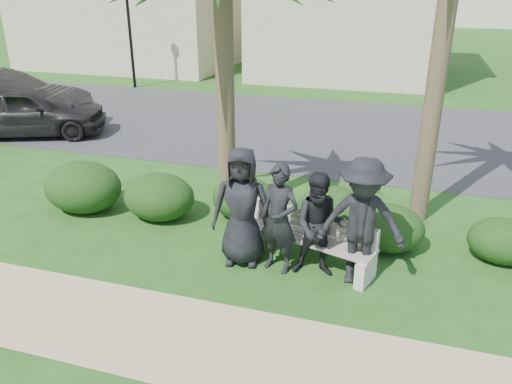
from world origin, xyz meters
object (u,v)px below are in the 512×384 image
at_px(car_a, 29,111).
at_px(car_b, 1,101).
at_px(man_a, 242,207).
at_px(man_b, 279,219).
at_px(street_lamp, 128,12).
at_px(park_bench, 305,242).
at_px(man_d, 362,223).
at_px(man_c, 320,226).

xyz_separation_m(car_a, car_b, (-1.23, 0.31, 0.13)).
relative_size(man_a, man_b, 1.10).
bearing_deg(car_b, man_b, -134.39).
relative_size(street_lamp, park_bench, 1.84).
bearing_deg(park_bench, man_a, -147.40).
xyz_separation_m(man_a, car_a, (-7.92, 4.80, -0.23)).
height_order(car_a, car_b, car_b).
height_order(park_bench, man_a, man_a).
distance_m(man_b, car_b, 11.03).
bearing_deg(car_b, man_d, -131.72).
xyz_separation_m(park_bench, man_d, (0.86, -0.32, 0.61)).
xyz_separation_m(street_lamp, car_b, (-0.49, -6.71, -2.11)).
relative_size(park_bench, man_b, 1.38).
bearing_deg(street_lamp, car_b, -94.22).
bearing_deg(man_b, man_a, -170.25).
distance_m(street_lamp, man_d, 15.94).
bearing_deg(man_d, man_b, 176.29).
xyz_separation_m(man_b, car_b, (-9.74, 5.18, -0.01)).
relative_size(street_lamp, man_b, 2.54).
height_order(man_b, man_d, man_d).
bearing_deg(man_c, park_bench, 126.57).
height_order(park_bench, car_b, car_b).
height_order(street_lamp, car_a, street_lamp).
relative_size(man_a, car_a, 0.45).
bearing_deg(man_a, man_b, -14.89).
bearing_deg(man_c, man_a, 171.87).
bearing_deg(man_b, man_d, 16.10).
height_order(park_bench, man_d, man_d).
bearing_deg(car_a, man_d, -138.19).
xyz_separation_m(park_bench, car_a, (-8.85, 4.54, 0.36)).
xyz_separation_m(man_b, man_c, (0.60, 0.04, -0.04)).
bearing_deg(man_a, park_bench, 6.82).
bearing_deg(car_a, man_a, -142.82).
relative_size(park_bench, man_c, 1.46).
bearing_deg(man_d, man_a, 174.15).
bearing_deg(car_b, man_c, -132.80).
bearing_deg(street_lamp, man_b, -52.11).
relative_size(park_bench, man_d, 1.22).
height_order(man_b, man_c, man_b).
bearing_deg(car_b, street_lamp, -20.63).
bearing_deg(man_c, man_d, -10.93).
xyz_separation_m(park_bench, car_b, (-10.07, 4.85, 0.49)).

